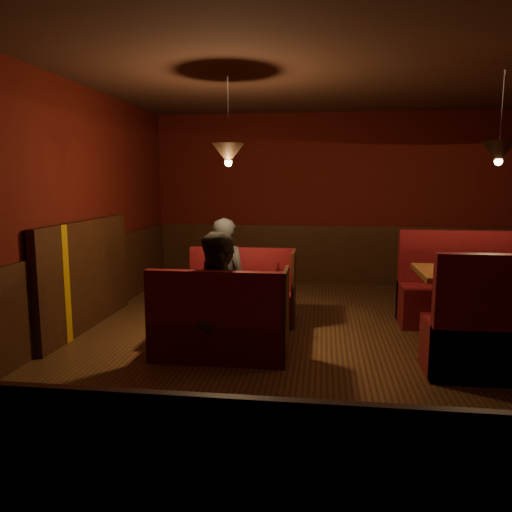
# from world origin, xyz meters

# --- Properties ---
(room) EXTENTS (6.02, 7.02, 2.92)m
(room) POSITION_xyz_m (-0.28, 0.04, 1.05)
(room) COLOR #402315
(room) RESTS_ON ground
(main_table) EXTENTS (1.23, 0.75, 0.86)m
(main_table) POSITION_xyz_m (-1.12, 0.20, 0.51)
(main_table) COLOR brown
(main_table) RESTS_ON ground
(main_bench_far) EXTENTS (1.36, 0.48, 0.92)m
(main_bench_far) POSITION_xyz_m (-1.11, 0.90, 0.29)
(main_bench_far) COLOR #46050E
(main_bench_far) RESTS_ON ground
(main_bench_near) EXTENTS (1.36, 0.48, 0.92)m
(main_bench_near) POSITION_xyz_m (-1.11, -0.50, 0.29)
(main_bench_near) COLOR #46050E
(main_bench_near) RESTS_ON ground
(second_table) EXTENTS (1.46, 0.94, 0.83)m
(second_table) POSITION_xyz_m (1.63, 0.26, 0.61)
(second_table) COLOR brown
(second_table) RESTS_ON ground
(second_bench_far) EXTENTS (1.62, 0.61, 1.16)m
(second_bench_far) POSITION_xyz_m (1.67, 1.14, 0.37)
(second_bench_far) COLOR #46050E
(second_bench_far) RESTS_ON ground
(diner_a) EXTENTS (0.71, 0.58, 1.67)m
(diner_a) POSITION_xyz_m (-1.31, 0.84, 0.83)
(diner_a) COLOR black
(diner_a) RESTS_ON ground
(diner_b) EXTENTS (0.81, 0.64, 1.62)m
(diner_b) POSITION_xyz_m (-1.09, -0.42, 0.81)
(diner_b) COLOR black
(diner_b) RESTS_ON ground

